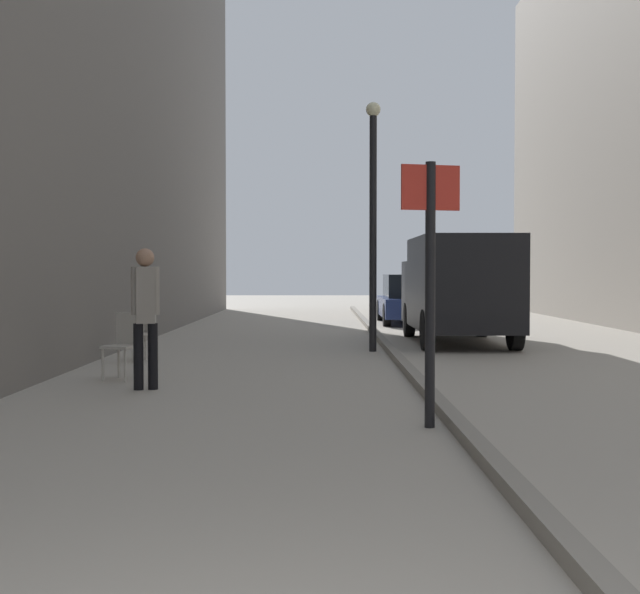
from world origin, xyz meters
The scene contains 9 objects.
ground_plane centered at (0.00, 12.00, 0.00)m, with size 80.00×80.00×0.00m, color #A8A093.
kerb_strip centered at (1.58, 12.00, 0.06)m, with size 0.16×40.00×0.12m, color gray.
pedestrian_main_foreground centered at (-2.01, 8.59, 1.06)m, with size 0.36×0.25×1.83m.
delivery_van centered at (3.20, 15.66, 1.22)m, with size 1.95×5.01×2.25m.
parked_car centered at (2.96, 22.55, 0.71)m, with size 1.88×4.22×1.45m.
street_sign_post centered at (1.33, 5.97, 1.55)m, with size 0.59×0.17×2.60m.
lamp_post centered at (1.27, 13.78, 2.72)m, with size 0.28×0.28×4.76m.
cafe_chair_near_window centered at (-2.78, 12.13, 0.55)m, with size 0.61×0.61×0.94m.
cafe_chair_by_doorway centered at (-2.52, 9.66, 0.55)m, with size 0.57×0.57×0.94m.
Camera 1 is at (0.25, -2.17, 1.53)m, focal length 46.81 mm.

